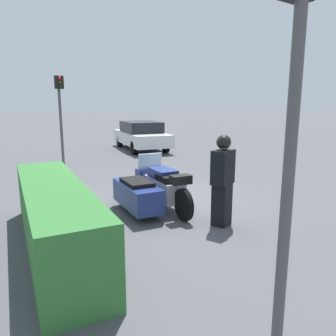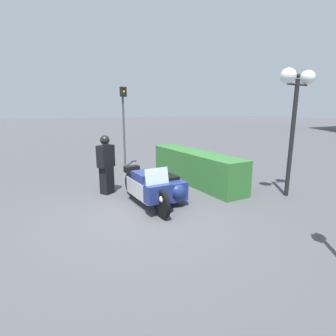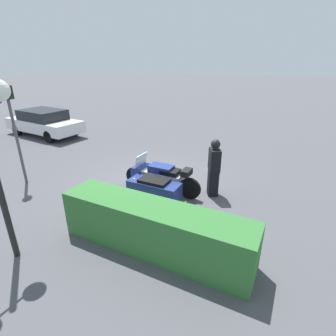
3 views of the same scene
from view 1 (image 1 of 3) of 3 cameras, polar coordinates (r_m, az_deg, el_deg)
name	(u,v)px [view 1 (image 1 of 3)]	position (r m, az deg, el deg)	size (l,w,h in m)	color
ground_plane	(164,199)	(8.23, -0.65, -5.46)	(160.00, 160.00, 0.00)	#4C4C51
police_motorcycle	(148,189)	(7.39, -3.46, -3.61)	(2.62, 1.29, 1.16)	black
officer_rider	(223,178)	(6.40, 9.48, -1.77)	(0.49, 0.57, 1.78)	black
hedge_bush_curbside	(55,217)	(5.70, -19.04, -8.05)	(4.32, 0.92, 1.09)	#337033
traffic_light_near	(61,111)	(11.15, -18.21, 9.45)	(0.22, 0.28, 3.20)	#4C4C4C
traffic_light_far	(289,117)	(2.54, 20.35, 8.26)	(0.22, 0.28, 3.46)	#4C4C4C
parked_car_background	(141,135)	(16.85, -4.70, 5.76)	(4.68, 2.13, 1.43)	silver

